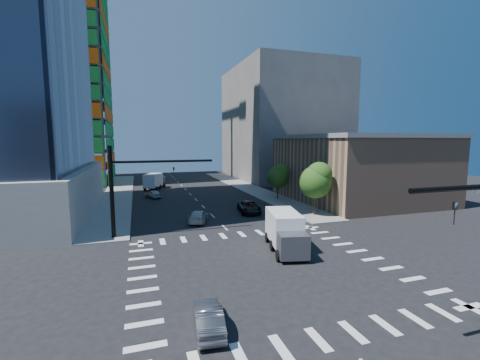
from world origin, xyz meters
name	(u,v)px	position (x,y,z in m)	size (l,w,h in m)	color
ground	(266,268)	(0.00, 0.00, 0.00)	(160.00, 160.00, 0.00)	black
road_markings	(266,268)	(0.00, 0.00, 0.01)	(20.00, 20.00, 0.01)	silver
sidewalk_ne	(248,188)	(12.50, 40.00, 0.07)	(5.00, 60.00, 0.15)	gray
sidewalk_nw	(118,194)	(-12.50, 40.00, 0.07)	(5.00, 60.00, 0.15)	gray
construction_building	(47,73)	(-27.41, 61.93, 24.61)	(25.16, 34.50, 70.60)	slate
commercial_building	(357,167)	(25.00, 22.00, 5.31)	(20.50, 22.50, 10.60)	tan
bg_building_ne	(282,124)	(27.00, 55.00, 14.00)	(24.00, 30.00, 28.00)	#635D59
signal_mast_nw	(128,183)	(-10.00, 11.50, 5.49)	(10.20, 0.40, 9.00)	black
tree_south	(316,180)	(12.63, 13.90, 4.69)	(4.16, 4.16, 6.82)	#382316
tree_north	(279,176)	(12.93, 25.90, 3.99)	(3.54, 3.52, 5.78)	#382316
car_nb_far	(249,207)	(5.11, 18.30, 0.76)	(2.53, 5.48, 1.52)	black
car_sb_near	(199,216)	(-2.30, 15.37, 0.68)	(1.92, 4.72, 1.37)	#B1B1B1
car_sb_mid	(153,194)	(-6.65, 33.87, 0.69)	(1.63, 4.05, 1.38)	#AAADB2
car_sb_cross	(208,317)	(-5.90, -6.52, 0.65)	(1.38, 3.95, 1.30)	#535359
box_truck_near	(286,235)	(3.10, 2.97, 1.45)	(3.96, 6.67, 3.28)	black
box_truck_far	(155,182)	(-5.72, 44.65, 1.38)	(4.67, 6.47, 3.12)	black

